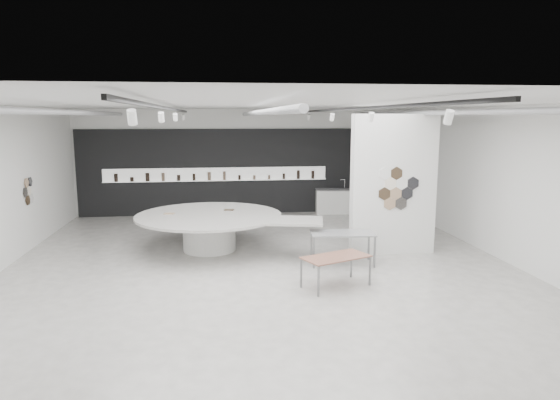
{
  "coord_description": "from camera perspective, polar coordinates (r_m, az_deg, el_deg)",
  "views": [
    {
      "loc": [
        -1.01,
        -11.23,
        3.52
      ],
      "look_at": [
        0.58,
        1.2,
        1.43
      ],
      "focal_mm": 32.0,
      "sensor_mm": 36.0,
      "label": 1
    }
  ],
  "objects": [
    {
      "name": "kitchen_counter",
      "position": [
        18.52,
        6.54,
        -0.13
      ],
      "size": [
        1.64,
        0.79,
        1.25
      ],
      "rotation": [
        0.0,
        0.0,
        -0.11
      ],
      "color": "white",
      "rests_on": "ground"
    },
    {
      "name": "back_wall_display",
      "position": [
        18.29,
        -4.36,
        3.23
      ],
      "size": [
        11.8,
        0.27,
        3.1
      ],
      "color": "black",
      "rests_on": "ground"
    },
    {
      "name": "sample_table_stone",
      "position": [
        12.11,
        7.15,
        -4.01
      ],
      "size": [
        1.59,
        0.9,
        0.78
      ],
      "rotation": [
        0.0,
        0.0,
        -0.1
      ],
      "color": "gray",
      "rests_on": "ground"
    },
    {
      "name": "sample_table_wood",
      "position": [
        10.53,
        6.42,
        -6.67
      ],
      "size": [
        1.56,
        1.2,
        0.65
      ],
      "rotation": [
        0.0,
        0.0,
        0.41
      ],
      "color": "brown",
      "rests_on": "ground"
    },
    {
      "name": "room",
      "position": [
        11.36,
        -2.62,
        2.13
      ],
      "size": [
        12.02,
        14.02,
        3.82
      ],
      "color": "#BCB8B2",
      "rests_on": "ground"
    },
    {
      "name": "partition_column",
      "position": [
        13.14,
        12.84,
        1.7
      ],
      "size": [
        2.2,
        0.38,
        3.6
      ],
      "color": "white",
      "rests_on": "ground"
    },
    {
      "name": "display_island",
      "position": [
        13.37,
        -7.77,
        -3.06
      ],
      "size": [
        5.22,
        4.55,
        0.99
      ],
      "rotation": [
        0.0,
        0.0,
        -0.2
      ],
      "color": "white",
      "rests_on": "ground"
    }
  ]
}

